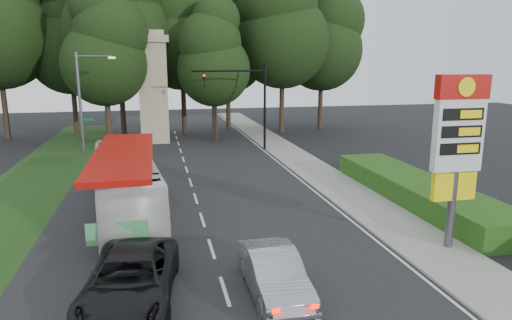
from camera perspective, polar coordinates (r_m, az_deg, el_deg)
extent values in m
plane|color=black|center=(14.99, -3.63, -16.98)|extent=(120.00, 120.00, 0.00)
cube|color=black|center=(26.06, -7.75, -4.19)|extent=(14.00, 80.00, 0.02)
cube|color=gray|center=(28.00, 9.87, -3.01)|extent=(3.00, 80.00, 0.12)
cube|color=#193814|center=(32.68, -25.53, -1.94)|extent=(5.00, 50.00, 0.02)
cube|color=#234512|center=(25.77, 19.50, -3.62)|extent=(3.00, 14.00, 1.20)
cylinder|color=#59595E|center=(19.49, 23.21, -5.84)|extent=(0.32, 0.32, 3.20)
cube|color=#FEE80D|center=(19.23, 23.45, -3.00)|extent=(1.80, 0.25, 1.10)
cube|color=silver|center=(18.84, 23.96, 2.89)|extent=(2.00, 0.35, 2.80)
cube|color=#AE0D09|center=(18.67, 24.44, 8.34)|extent=(2.10, 0.40, 0.90)
cylinder|color=#FEE80D|center=(18.49, 24.85, 8.28)|extent=(0.70, 0.05, 0.70)
cube|color=black|center=(18.59, 24.52, 5.22)|extent=(1.70, 0.04, 0.45)
cube|color=black|center=(18.67, 24.34, 3.24)|extent=(1.70, 0.04, 0.45)
cube|color=black|center=(18.77, 24.17, 1.29)|extent=(1.70, 0.04, 0.45)
cylinder|color=black|center=(38.20, 1.10, 6.59)|extent=(0.20, 0.20, 7.20)
cylinder|color=black|center=(37.43, -3.43, 11.06)|extent=(6.00, 0.14, 0.14)
imported|color=black|center=(37.17, -6.52, 10.61)|extent=(0.18, 0.22, 1.10)
sphere|color=#FF0C05|center=(37.03, -6.49, 10.45)|extent=(0.18, 0.18, 0.18)
cylinder|color=#59595E|center=(35.50, -21.08, 6.01)|extent=(0.20, 0.20, 8.00)
cylinder|color=#59595E|center=(35.19, -19.58, 12.12)|extent=(2.40, 0.12, 0.12)
cube|color=#FFE599|center=(35.07, -17.58, 12.09)|extent=(0.50, 0.22, 0.14)
cube|color=#0C591E|center=(35.52, -20.27, 4.78)|extent=(0.85, 0.04, 0.22)
cube|color=#0C591E|center=(36.06, -20.85, 4.35)|extent=(0.04, 0.85, 0.22)
cube|color=tan|center=(43.04, -12.68, 8.13)|extent=(2.50, 2.50, 9.00)
cube|color=tan|center=(43.00, -12.99, 14.52)|extent=(3.00, 3.00, 0.60)
cube|color=tan|center=(43.02, -13.02, 15.18)|extent=(2.20, 2.20, 0.50)
cylinder|color=#2D2116|center=(50.14, -28.90, 5.90)|extent=(0.50, 0.50, 6.30)
cylinder|color=#2D2116|center=(50.80, -21.70, 6.10)|extent=(0.50, 0.50, 5.40)
sphere|color=black|center=(50.61, -22.20, 12.35)|extent=(8.40, 8.40, 8.40)
sphere|color=black|center=(50.75, -22.48, 15.73)|extent=(7.20, 7.20, 7.20)
cylinder|color=#2D2116|center=(46.23, -16.36, 6.62)|extent=(0.50, 0.50, 6.48)
sphere|color=black|center=(46.13, -16.86, 14.88)|extent=(10.08, 10.08, 10.08)
cylinder|color=#2D2116|center=(48.23, -9.02, 6.85)|extent=(0.50, 0.50, 5.94)
sphere|color=black|center=(48.07, -9.27, 14.11)|extent=(9.24, 9.24, 9.24)
sphere|color=black|center=(48.31, -9.41, 18.02)|extent=(7.92, 7.92, 7.92)
cylinder|color=#2D2116|center=(50.79, -3.48, 6.83)|extent=(0.50, 0.50, 5.22)
sphere|color=black|center=(50.58, -3.56, 12.89)|extent=(8.12, 8.12, 8.12)
sphere|color=black|center=(50.71, -3.60, 16.17)|extent=(6.96, 6.96, 6.96)
sphere|color=black|center=(50.94, -3.64, 18.93)|extent=(5.22, 5.22, 5.22)
cylinder|color=#2D2116|center=(47.93, 3.24, 7.05)|extent=(0.50, 0.50, 6.12)
sphere|color=black|center=(47.78, 3.33, 14.59)|extent=(9.52, 9.52, 9.52)
sphere|color=black|center=(48.05, 3.38, 18.64)|extent=(8.16, 8.16, 8.16)
cylinder|color=#2D2116|center=(51.39, 8.04, 6.99)|extent=(0.50, 0.50, 5.58)
sphere|color=black|center=(51.21, 8.23, 13.40)|extent=(8.68, 8.68, 8.68)
sphere|color=black|center=(51.38, 8.34, 16.85)|extent=(7.44, 7.44, 7.44)
cylinder|color=#2D2116|center=(42.44, -17.97, 4.85)|extent=(0.50, 0.50, 4.68)
sphere|color=black|center=(42.15, -18.40, 11.34)|extent=(7.28, 7.28, 7.28)
sphere|color=black|center=(42.22, -18.64, 14.87)|extent=(6.24, 6.24, 6.24)
sphere|color=black|center=(42.41, -18.85, 17.84)|extent=(4.68, 4.68, 4.68)
cylinder|color=#2D2116|center=(43.10, -5.18, 5.25)|extent=(0.50, 0.50, 4.32)
sphere|color=black|center=(42.80, -5.30, 11.16)|extent=(6.72, 6.72, 6.72)
sphere|color=black|center=(42.83, -5.36, 14.37)|extent=(5.76, 5.76, 5.76)
sphere|color=black|center=(42.96, -5.42, 17.09)|extent=(4.32, 4.32, 4.32)
imported|color=white|center=(22.87, -16.02, -2.84)|extent=(3.88, 11.46, 3.13)
imported|color=#9A9DA1|center=(14.87, 2.26, -14.00)|extent=(1.60, 4.49, 1.48)
imported|color=black|center=(14.90, -15.41, -14.20)|extent=(3.25, 5.93, 1.57)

